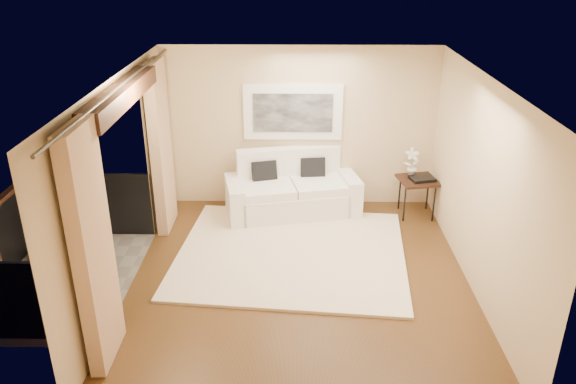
{
  "coord_description": "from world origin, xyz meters",
  "views": [
    {
      "loc": [
        -0.07,
        -6.45,
        4.14
      ],
      "look_at": [
        -0.17,
        0.53,
        1.05
      ],
      "focal_mm": 35.0,
      "sensor_mm": 36.0,
      "label": 1
    }
  ],
  "objects_px": {
    "bistro_table": "(56,259)",
    "balcony_chair_far": "(72,225)",
    "orchid": "(412,162)",
    "sofa": "(292,192)",
    "ice_bucket": "(44,242)",
    "side_table": "(418,182)"
  },
  "relations": [
    {
      "from": "orchid",
      "to": "ice_bucket",
      "type": "xyz_separation_m",
      "value": [
        -4.96,
        -2.63,
        -0.07
      ]
    },
    {
      "from": "sofa",
      "to": "orchid",
      "type": "bearing_deg",
      "value": -11.12
    },
    {
      "from": "bistro_table",
      "to": "balcony_chair_far",
      "type": "distance_m",
      "value": 1.08
    },
    {
      "from": "side_table",
      "to": "orchid",
      "type": "distance_m",
      "value": 0.34
    },
    {
      "from": "orchid",
      "to": "balcony_chair_far",
      "type": "xyz_separation_m",
      "value": [
        -5.02,
        -1.65,
        -0.34
      ]
    },
    {
      "from": "sofa",
      "to": "side_table",
      "type": "bearing_deg",
      "value": -14.66
    },
    {
      "from": "orchid",
      "to": "bistro_table",
      "type": "distance_m",
      "value": 5.52
    },
    {
      "from": "side_table",
      "to": "balcony_chair_far",
      "type": "bearing_deg",
      "value": -163.4
    },
    {
      "from": "balcony_chair_far",
      "to": "ice_bucket",
      "type": "bearing_deg",
      "value": 85.83
    },
    {
      "from": "sofa",
      "to": "side_table",
      "type": "height_order",
      "value": "sofa"
    },
    {
      "from": "orchid",
      "to": "ice_bucket",
      "type": "bearing_deg",
      "value": -152.08
    },
    {
      "from": "side_table",
      "to": "balcony_chair_far",
      "type": "height_order",
      "value": "balcony_chair_far"
    },
    {
      "from": "orchid",
      "to": "balcony_chair_far",
      "type": "distance_m",
      "value": 5.29
    },
    {
      "from": "side_table",
      "to": "bistro_table",
      "type": "distance_m",
      "value": 5.55
    },
    {
      "from": "side_table",
      "to": "balcony_chair_far",
      "type": "distance_m",
      "value": 5.34
    },
    {
      "from": "bistro_table",
      "to": "balcony_chair_far",
      "type": "bearing_deg",
      "value": 101.14
    },
    {
      "from": "side_table",
      "to": "bistro_table",
      "type": "xyz_separation_m",
      "value": [
        -4.91,
        -2.58,
        0.05
      ]
    },
    {
      "from": "orchid",
      "to": "ice_bucket",
      "type": "relative_size",
      "value": 2.42
    },
    {
      "from": "bistro_table",
      "to": "balcony_chair_far",
      "type": "relative_size",
      "value": 0.8
    },
    {
      "from": "side_table",
      "to": "ice_bucket",
      "type": "xyz_separation_m",
      "value": [
        -5.06,
        -2.5,
        0.23
      ]
    },
    {
      "from": "sofa",
      "to": "orchid",
      "type": "relative_size",
      "value": 4.75
    },
    {
      "from": "sofa",
      "to": "balcony_chair_far",
      "type": "height_order",
      "value": "sofa"
    }
  ]
}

